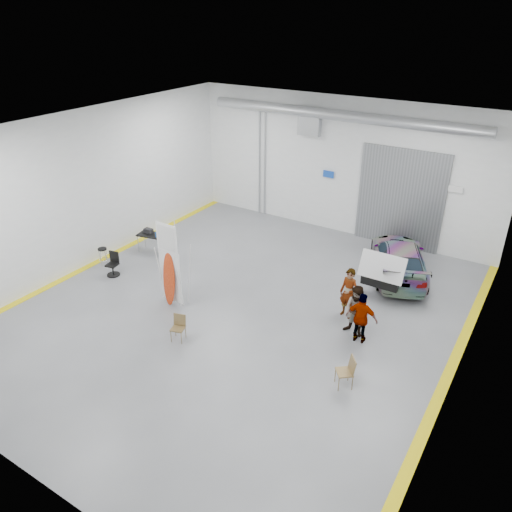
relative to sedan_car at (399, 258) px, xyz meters
The scene contains 13 objects.
ground 6.60m from the sedan_car, 124.81° to the right, with size 16.00×16.00×0.00m, color slate.
room_shell 5.83m from the sedan_car, 137.90° to the right, with size 14.02×16.18×6.01m.
sedan_car is the anchor object (origin of this frame).
person_a 3.79m from the sedan_car, 97.67° to the right, with size 0.64×0.42×1.76m, color #987052.
person_b 4.60m from the sedan_car, 88.53° to the right, with size 0.84×0.65×1.72m, color #4A6588.
person_c 4.87m from the sedan_car, 85.56° to the right, with size 0.98×0.40×1.68m, color #A77337.
surfboard_display 8.68m from the sedan_car, 133.52° to the right, with size 0.90×0.26×3.19m.
folding_chair_near 8.94m from the sedan_car, 119.50° to the right, with size 0.49×0.52×0.83m.
folding_chair_far 7.04m from the sedan_car, 83.72° to the right, with size 0.60×0.70×0.92m.
shop_stool 11.56m from the sedan_car, 151.60° to the right, with size 0.37×0.37×0.72m.
work_table 10.01m from the sedan_car, 159.28° to the right, with size 1.34×0.86×1.01m.
office_chair 10.92m from the sedan_car, 147.44° to the right, with size 0.49×0.51×0.93m.
trunk_lid 2.19m from the sedan_car, 90.00° to the right, with size 1.57×0.95×0.04m, color silver.
Camera 1 is at (8.12, -11.82, 9.35)m, focal length 35.00 mm.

